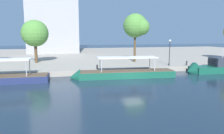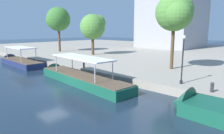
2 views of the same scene
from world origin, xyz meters
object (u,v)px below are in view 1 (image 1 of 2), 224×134
at_px(tree_1, 137,26).
at_px(mooring_bollard_0, 187,63).
at_px(tree_2, 36,33).
at_px(lamp_post, 170,51).
at_px(tour_boat_1, 120,75).
at_px(motor_yacht_2, 217,68).
at_px(mooring_bollard_1, 97,67).

bearing_deg(tree_1, mooring_bollard_0, -45.35).
bearing_deg(tree_2, lamp_post, -22.70).
relative_size(tour_boat_1, lamp_post, 3.38).
xyz_separation_m(mooring_bollard_0, lamp_post, (-2.83, 0.79, 1.96)).
relative_size(tour_boat_1, tree_2, 1.87).
relative_size(mooring_bollard_0, lamp_post, 0.19).
xyz_separation_m(motor_yacht_2, mooring_bollard_1, (-18.78, 2.77, 0.49)).
height_order(tour_boat_1, tree_1, tree_1).
distance_m(mooring_bollard_1, tree_1, 12.84).
xyz_separation_m(mooring_bollard_1, tree_2, (-9.46, 10.22, 5.16)).
height_order(mooring_bollard_0, tree_2, tree_2).
distance_m(lamp_post, tree_2, 24.02).
distance_m(tour_boat_1, lamp_post, 11.00).
distance_m(tour_boat_1, mooring_bollard_1, 4.24).
bearing_deg(tree_2, mooring_bollard_1, -47.19).
height_order(tour_boat_1, lamp_post, lamp_post).
relative_size(mooring_bollard_1, tree_1, 0.07).
height_order(mooring_bollard_1, tree_1, tree_1).
distance_m(tour_boat_1, mooring_bollard_0, 13.08).
bearing_deg(mooring_bollard_0, lamp_post, 164.49).
relative_size(mooring_bollard_0, mooring_bollard_1, 1.19).
bearing_deg(lamp_post, tree_1, 122.47).
height_order(motor_yacht_2, tree_1, tree_1).
height_order(mooring_bollard_1, lamp_post, lamp_post).
distance_m(motor_yacht_2, mooring_bollard_1, 18.99).
height_order(motor_yacht_2, lamp_post, lamp_post).
distance_m(tree_1, tree_2, 18.58).
bearing_deg(motor_yacht_2, mooring_bollard_0, -39.90).
xyz_separation_m(motor_yacht_2, tree_1, (-10.00, 9.65, 6.85)).
relative_size(motor_yacht_2, mooring_bollard_1, 15.76).
bearing_deg(mooring_bollard_0, tree_2, 158.09).
bearing_deg(mooring_bollard_1, motor_yacht_2, -8.39).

